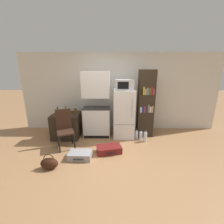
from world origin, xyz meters
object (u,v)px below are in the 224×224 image
(refrigerator, at_px, (124,114))
(water_bottle_front, at_px, (145,137))
(suitcase_small_flat, at_px, (80,155))
(bottle_amber_beer, at_px, (76,111))
(bottle_green_tall, at_px, (58,112))
(side_table, at_px, (67,125))
(bookshelf, at_px, (146,104))
(water_bottle_middle, at_px, (141,136))
(microwave, at_px, (124,85))
(chair, at_px, (65,126))
(bottle_milk_white, at_px, (75,109))
(bottle_olive_oil, at_px, (66,112))
(suitcase_large_flat, at_px, (109,149))
(kitchen_hutch, at_px, (96,107))
(handbag, at_px, (49,163))
(water_bottle_back, at_px, (137,135))

(refrigerator, height_order, water_bottle_front, refrigerator)
(suitcase_small_flat, bearing_deg, bottle_amber_beer, 107.88)
(suitcase_small_flat, height_order, water_bottle_front, water_bottle_front)
(bottle_green_tall, height_order, water_bottle_front, bottle_green_tall)
(side_table, bearing_deg, bookshelf, 4.10)
(refrigerator, bearing_deg, water_bottle_middle, -25.65)
(microwave, distance_m, suitcase_small_flat, 2.19)
(side_table, distance_m, chair, 0.65)
(water_bottle_middle, bearing_deg, microwave, 154.51)
(bottle_milk_white, bearing_deg, side_table, -132.14)
(bottle_olive_oil, distance_m, bottle_green_tall, 0.23)
(suitcase_large_flat, xyz_separation_m, suitcase_small_flat, (-0.66, -0.26, -0.01))
(kitchen_hutch, bearing_deg, bottle_green_tall, -165.55)
(handbag, bearing_deg, suitcase_small_flat, 34.98)
(suitcase_large_flat, relative_size, suitcase_small_flat, 1.23)
(bottle_milk_white, height_order, suitcase_small_flat, bottle_milk_white)
(bottle_milk_white, relative_size, handbag, 0.55)
(side_table, relative_size, water_bottle_back, 2.58)
(chair, bearing_deg, side_table, 79.71)
(bottle_amber_beer, bearing_deg, microwave, -3.63)
(suitcase_large_flat, bearing_deg, kitchen_hutch, 98.79)
(handbag, bearing_deg, bottle_olive_oil, 91.03)
(refrigerator, xyz_separation_m, bottle_green_tall, (-1.87, -0.21, 0.11))
(kitchen_hutch, relative_size, bottle_green_tall, 7.56)
(refrigerator, xyz_separation_m, bookshelf, (0.65, 0.12, 0.28))
(bookshelf, xyz_separation_m, bottle_green_tall, (-2.52, -0.33, -0.16))
(water_bottle_middle, bearing_deg, bottle_milk_white, 167.38)
(microwave, xyz_separation_m, water_bottle_middle, (0.49, -0.23, -1.44))
(refrigerator, height_order, bottle_milk_white, refrigerator)
(bottle_olive_oil, xyz_separation_m, chair, (0.08, -0.43, -0.26))
(water_bottle_front, bearing_deg, bottle_amber_beer, 167.88)
(water_bottle_front, bearing_deg, water_bottle_middle, 133.21)
(bottle_milk_white, relative_size, bottle_green_tall, 0.78)
(bottle_olive_oil, distance_m, chair, 0.51)
(bookshelf, bearing_deg, suitcase_large_flat, -135.01)
(bottle_amber_beer, height_order, water_bottle_front, bottle_amber_beer)
(side_table, distance_m, bottle_green_tall, 0.52)
(bottle_olive_oil, bearing_deg, kitchen_hutch, 18.13)
(bottle_olive_oil, height_order, bottle_green_tall, bottle_olive_oil)
(bottle_milk_white, bearing_deg, handbag, -94.47)
(kitchen_hutch, bearing_deg, bottle_olive_oil, -161.87)
(side_table, relative_size, suitcase_large_flat, 1.20)
(bottle_green_tall, relative_size, water_bottle_back, 0.85)
(bottle_amber_beer, xyz_separation_m, water_bottle_middle, (1.94, -0.33, -0.65))
(water_bottle_back, bearing_deg, chair, -166.55)
(bookshelf, height_order, chair, bookshelf)
(water_bottle_back, bearing_deg, bottle_olive_oil, -179.16)
(kitchen_hutch, relative_size, water_bottle_middle, 6.39)
(bottle_milk_white, bearing_deg, chair, -95.93)
(side_table, xyz_separation_m, handbag, (0.09, -1.54, -0.23))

